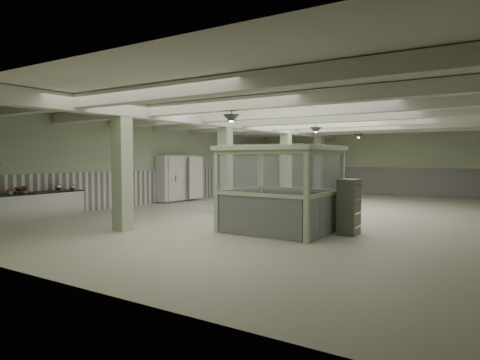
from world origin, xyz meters
The scene contains 30 objects.
floor centered at (0.00, 0.00, 0.00)m, with size 20.00×20.00×0.00m, color beige.
ceiling centered at (0.00, 0.00, 3.60)m, with size 14.00×20.00×0.02m, color silver.
wall_back centered at (0.00, 10.00, 1.80)m, with size 14.00×0.02×3.60m, color #A9BB96.
wall_front centered at (0.00, -10.00, 1.80)m, with size 14.00×0.02×3.60m, color #A9BB96.
wall_left centered at (-7.00, 0.00, 1.80)m, with size 0.02×20.00×3.60m, color #A9BB96.
wainscot_left centered at (-6.97, 0.00, 0.75)m, with size 0.05×19.90×1.50m, color white.
wainscot_back centered at (0.00, 9.97, 0.75)m, with size 13.90×0.05×1.50m, color white.
girder centered at (-2.50, 0.00, 3.38)m, with size 0.45×19.90×0.40m, color beige.
beam_a centered at (0.00, -7.50, 3.42)m, with size 13.90×0.35×0.32m, color beige.
beam_b centered at (0.00, -5.00, 3.42)m, with size 13.90×0.35×0.32m, color beige.
beam_c centered at (0.00, -2.50, 3.42)m, with size 13.90×0.35×0.32m, color beige.
beam_d centered at (0.00, 0.00, 3.42)m, with size 13.90×0.35×0.32m, color beige.
beam_e centered at (0.00, 2.50, 3.42)m, with size 13.90×0.35×0.32m, color beige.
beam_f centered at (0.00, 5.00, 3.42)m, with size 13.90×0.35×0.32m, color beige.
beam_g centered at (0.00, 7.50, 3.42)m, with size 13.90×0.35×0.32m, color beige.
column_a centered at (-2.50, -6.00, 1.80)m, with size 0.42×0.42×3.60m, color #A9C09A.
column_b centered at (-2.50, -1.00, 1.80)m, with size 0.42×0.42×3.60m, color #A9C09A.
column_c centered at (-2.50, 4.00, 1.80)m, with size 0.42×0.42×3.60m, color #A9C09A.
column_d centered at (-2.50, 8.00, 1.80)m, with size 0.42×0.42×3.60m, color #A9C09A.
pendant_front centered at (0.50, -5.00, 3.05)m, with size 0.44×0.44×0.22m, color #2C392B.
pendant_mid centered at (0.50, 0.50, 3.05)m, with size 0.44×0.44×0.22m, color #2C392B.
pendant_back centered at (0.50, 5.50, 3.05)m, with size 0.44×0.44×0.22m, color #2C392B.
prep_counter centered at (-6.54, -7.00, 0.46)m, with size 0.86×4.93×0.91m.
pitcher_near centered at (-6.61, -5.23, 1.06)m, with size 0.21×0.25×0.31m, color #B3B3B7, non-canonical shape.
pitcher_far centered at (-6.39, -4.83, 1.03)m, with size 0.18×0.21×0.26m, color #B3B3B7, non-canonical shape.
veg_colander centered at (-6.56, -6.55, 1.01)m, with size 0.48×0.48×0.22m, color #414146, non-canonical shape.
orange_bowl centered at (-6.65, -6.90, 0.94)m, with size 0.22×0.22×0.08m, color #B2B2B7.
walkin_cooler centered at (-6.62, 1.00, 1.05)m, with size 0.80×2.29×2.10m.
guard_booth centered at (1.24, -3.68, 1.64)m, with size 3.01×2.58×2.39m.
filing_cabinet centered at (3.00, -3.09, 0.74)m, with size 0.48×0.68×1.48m, color #5E6352.
Camera 1 is at (6.75, -14.17, 2.05)m, focal length 32.00 mm.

